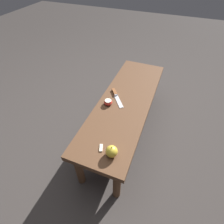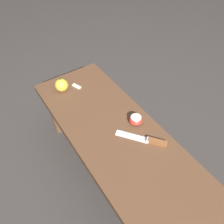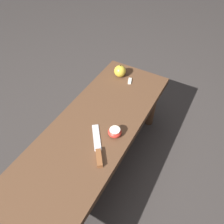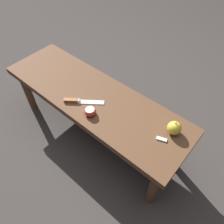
# 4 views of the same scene
# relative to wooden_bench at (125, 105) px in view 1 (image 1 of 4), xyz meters

# --- Properties ---
(ground_plane) EXTENTS (8.00, 8.00, 0.00)m
(ground_plane) POSITION_rel_wooden_bench_xyz_m (0.00, 0.00, -0.34)
(ground_plane) COLOR #383330
(wooden_bench) EXTENTS (1.28, 0.40, 0.39)m
(wooden_bench) POSITION_rel_wooden_bench_xyz_m (0.00, 0.00, 0.00)
(wooden_bench) COLOR brown
(wooden_bench) RESTS_ON ground_plane
(knife) EXTENTS (0.21, 0.17, 0.02)m
(knife) POSITION_rel_wooden_bench_xyz_m (0.03, 0.10, 0.06)
(knife) COLOR silver
(knife) RESTS_ON wooden_bench
(apple_whole) EXTENTS (0.07, 0.07, 0.08)m
(apple_whole) POSITION_rel_wooden_bench_xyz_m (-0.51, -0.08, 0.09)
(apple_whole) COLOR gold
(apple_whole) RESTS_ON wooden_bench
(apple_cut) EXTENTS (0.07, 0.07, 0.04)m
(apple_cut) POSITION_rel_wooden_bench_xyz_m (-0.09, 0.12, 0.07)
(apple_cut) COLOR red
(apple_cut) RESTS_ON wooden_bench
(apple_slice_near_knife) EXTENTS (0.06, 0.04, 0.01)m
(apple_slice_near_knife) POSITION_rel_wooden_bench_xyz_m (-0.49, -0.00, 0.06)
(apple_slice_near_knife) COLOR white
(apple_slice_near_knife) RESTS_ON wooden_bench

